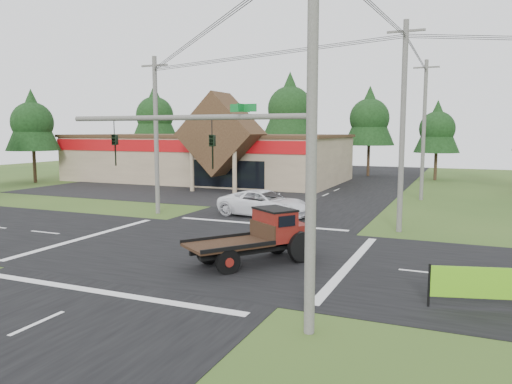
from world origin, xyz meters
The scene contains 19 objects.
ground centered at (0.00, 0.00, 0.00)m, with size 120.00×120.00×0.00m, color #2E4C1B.
road_ns centered at (0.00, 0.00, 0.01)m, with size 12.00×120.00×0.02m, color black.
road_ew centered at (0.00, 0.00, 0.01)m, with size 120.00×12.00×0.02m, color black.
parking_apron centered at (-14.00, 19.00, 0.01)m, with size 28.00×14.00×0.02m, color black.
cvs_building centered at (-15.70, 29.57, 2.78)m, with size 30.40×18.20×9.19m.
traffic_signal_mast centered at (5.82, -7.50, 4.43)m, with size 8.12×0.24×7.00m.
utility_pole_nr centered at (7.50, -7.50, 5.64)m, with size 2.00×0.30×11.00m.
utility_pole_nw centered at (-8.00, 8.00, 5.39)m, with size 2.00×0.30×10.50m.
utility_pole_ne centered at (8.00, 8.00, 5.89)m, with size 2.00×0.30×11.50m.
utility_pole_n centered at (8.00, 22.00, 5.74)m, with size 2.00×0.30×11.20m.
tree_row_a centered at (-30.00, 40.00, 8.05)m, with size 6.72×6.72×12.12m.
tree_row_b centered at (-20.00, 42.00, 6.70)m, with size 5.60×5.60×10.10m.
tree_row_c centered at (-10.00, 41.00, 8.72)m, with size 7.28×7.28×13.13m.
tree_row_d centered at (0.00, 42.00, 7.38)m, with size 6.16×6.16×11.11m.
tree_row_e centered at (8.00, 40.00, 6.03)m, with size 5.04×5.04×9.09m.
tree_side_w centered at (-32.00, 20.00, 6.70)m, with size 5.60×5.60×10.10m.
antique_flatbed_truck centered at (3.14, -1.44, 1.17)m, with size 2.14×5.59×2.34m, color #5C100D, non-canonical shape.
roadside_banner centered at (12.38, -3.50, 0.71)m, with size 4.16×0.12×1.42m, color #5FAD17, non-canonical shape.
white_pickup centered at (-0.81, 9.66, 0.86)m, with size 2.87×6.22×1.73m, color white.
Camera 1 is at (11.36, -20.38, 5.61)m, focal length 35.00 mm.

